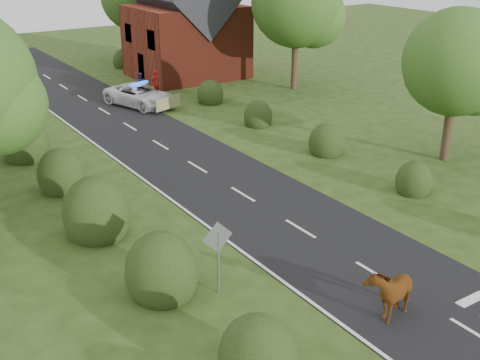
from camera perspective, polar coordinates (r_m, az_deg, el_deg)
ground at (r=21.10m, az=12.68°, el=-8.69°), size 120.00×120.00×0.00m
road at (r=32.12m, az=-6.74°, el=2.83°), size 6.00×70.00×0.02m
road_markings at (r=29.71m, az=-7.63°, el=1.16°), size 4.96×70.00×0.01m
hedgerow_left at (r=26.72m, az=-15.94°, el=-0.36°), size 2.75×50.41×3.00m
hedgerow_right at (r=32.44m, az=6.78°, el=4.04°), size 2.10×45.78×2.10m
tree_right_a at (r=31.20m, az=20.28°, el=10.06°), size 5.33×5.20×7.56m
tree_right_b at (r=44.15m, az=5.82°, el=16.13°), size 6.56×6.40×9.40m
road_sign at (r=18.81m, az=-2.11°, el=-6.37°), size 1.06×0.08×2.53m
house at (r=48.48m, az=-5.15°, el=14.15°), size 8.00×7.40×9.17m
cow at (r=18.87m, az=13.99°, el=-10.38°), size 2.18×1.54×1.40m
police_van at (r=40.64m, az=-9.49°, el=7.92°), size 3.89×5.70×1.59m
pedestrian_red at (r=43.43m, az=-8.03°, el=9.15°), size 0.76×0.68×1.75m
pedestrian_purple at (r=43.22m, az=-9.49°, el=8.94°), size 0.98×0.88×1.66m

